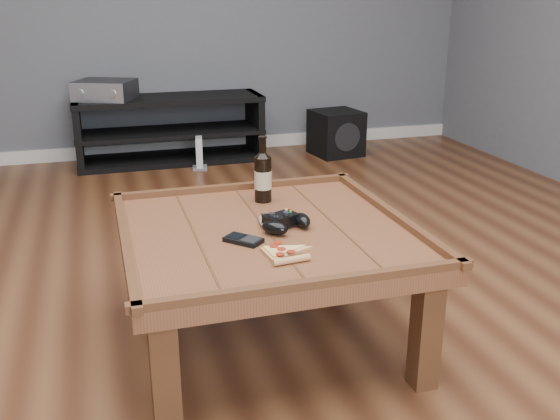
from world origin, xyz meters
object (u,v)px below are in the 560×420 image
object	(u,v)px
remote_control	(266,221)
game_console	(199,154)
smartphone	(243,240)
subwoofer	(336,133)
coffee_table	(266,244)
pizza_slice	(283,253)
media_console	(170,130)
game_controller	(286,222)
beer_bottle	(263,175)
av_receiver	(105,90)

from	to	relation	value
remote_control	game_console	size ratio (longest dim) A/B	0.72
smartphone	subwoofer	world-z (taller)	smartphone
coffee_table	pizza_slice	bearing A→B (deg)	-92.46
media_console	game_controller	xyz separation A→B (m)	(0.07, -2.77, 0.23)
smartphone	subwoofer	xyz separation A→B (m)	(1.40, 2.68, -0.28)
pizza_slice	subwoofer	world-z (taller)	pizza_slice
game_controller	pizza_slice	xyz separation A→B (m)	(-0.08, -0.22, -0.02)
media_console	game_console	xyz separation A→B (m)	(0.18, -0.25, -0.14)
coffee_table	media_console	bearing A→B (deg)	90.00
subwoofer	remote_control	bearing A→B (deg)	-125.09
subwoofer	game_console	distance (m)	1.12
beer_bottle	av_receiver	bearing A→B (deg)	102.12
pizza_slice	smartphone	bearing A→B (deg)	117.58
av_receiver	smartphone	bearing A→B (deg)	-58.98
game_controller	smartphone	distance (m)	0.19
pizza_slice	game_console	size ratio (longest dim) A/B	0.97
beer_bottle	smartphone	distance (m)	0.45
coffee_table	game_controller	bearing A→B (deg)	-19.28
beer_bottle	smartphone	xyz separation A→B (m)	(-0.18, -0.40, -0.10)
remote_control	subwoofer	distance (m)	2.86
media_console	beer_bottle	world-z (taller)	beer_bottle
smartphone	av_receiver	bearing A→B (deg)	54.07
game_controller	smartphone	bearing A→B (deg)	-178.25
media_console	pizza_slice	xyz separation A→B (m)	(-0.01, -2.99, 0.21)
smartphone	game_console	size ratio (longest dim) A/B	0.58
coffee_table	pizza_slice	distance (m)	0.25
media_console	pizza_slice	world-z (taller)	media_console
pizza_slice	beer_bottle	bearing A→B (deg)	75.45
av_receiver	game_console	bearing A→B (deg)	2.39
pizza_slice	av_receiver	size ratio (longest dim) A/B	0.47
remote_control	game_console	distance (m)	2.49
game_console	av_receiver	bearing A→B (deg)	168.03
beer_bottle	av_receiver	world-z (taller)	beer_bottle
remote_control	subwoofer	xyz separation A→B (m)	(1.28, 2.54, -0.29)
game_controller	av_receiver	distance (m)	2.82
remote_control	game_console	world-z (taller)	remote_control
coffee_table	av_receiver	world-z (taller)	av_receiver
coffee_table	av_receiver	distance (m)	2.79
game_controller	remote_control	world-z (taller)	game_controller
pizza_slice	smartphone	xyz separation A→B (m)	(-0.09, 0.14, 0.00)
beer_bottle	subwoofer	xyz separation A→B (m)	(1.22, 2.28, -0.38)
coffee_table	remote_control	distance (m)	0.08
coffee_table	beer_bottle	distance (m)	0.35
media_console	remote_control	bearing A→B (deg)	-89.74
media_console	remote_control	xyz separation A→B (m)	(0.01, -2.71, 0.22)
media_console	pizza_slice	distance (m)	3.00
media_console	subwoofer	world-z (taller)	media_console
beer_bottle	pizza_slice	size ratio (longest dim) A/B	1.15
game_controller	av_receiver	xyz separation A→B (m)	(-0.52, 2.77, 0.09)
smartphone	game_console	bearing A→B (deg)	40.92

